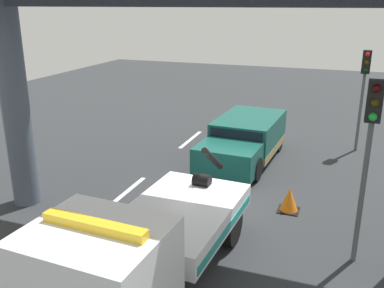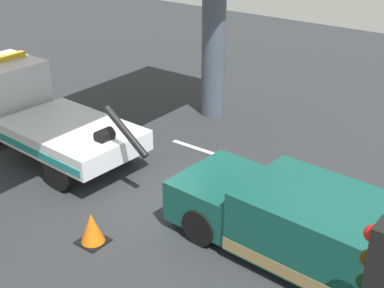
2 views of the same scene
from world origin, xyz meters
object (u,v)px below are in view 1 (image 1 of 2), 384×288
at_px(towed_van_green, 245,140).
at_px(traffic_light_far, 370,134).
at_px(tow_truck_white, 140,246).
at_px(traffic_light_near, 364,79).
at_px(traffic_cone_orange, 289,200).

height_order(towed_van_green, traffic_light_far, traffic_light_far).
xyz_separation_m(tow_truck_white, towed_van_green, (-8.79, 0.04, -0.42)).
distance_m(tow_truck_white, traffic_light_near, 12.28).
bearing_deg(tow_truck_white, towed_van_green, 179.71).
bearing_deg(traffic_light_near, towed_van_green, -57.03).
bearing_deg(towed_van_green, tow_truck_white, -0.29).
relative_size(towed_van_green, traffic_light_far, 1.23).
bearing_deg(traffic_light_near, traffic_light_far, 0.00).
xyz_separation_m(tow_truck_white, traffic_light_near, (-11.43, 4.12, 1.78)).
height_order(tow_truck_white, traffic_cone_orange, tow_truck_white).
xyz_separation_m(traffic_light_near, traffic_cone_orange, (6.45, -1.82, -2.64)).
bearing_deg(towed_van_green, traffic_cone_orange, 30.75).
xyz_separation_m(traffic_light_far, traffic_cone_orange, (-2.05, -1.82, -2.79)).
bearing_deg(traffic_light_near, traffic_cone_orange, -15.75).
height_order(towed_van_green, traffic_light_near, traffic_light_near).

